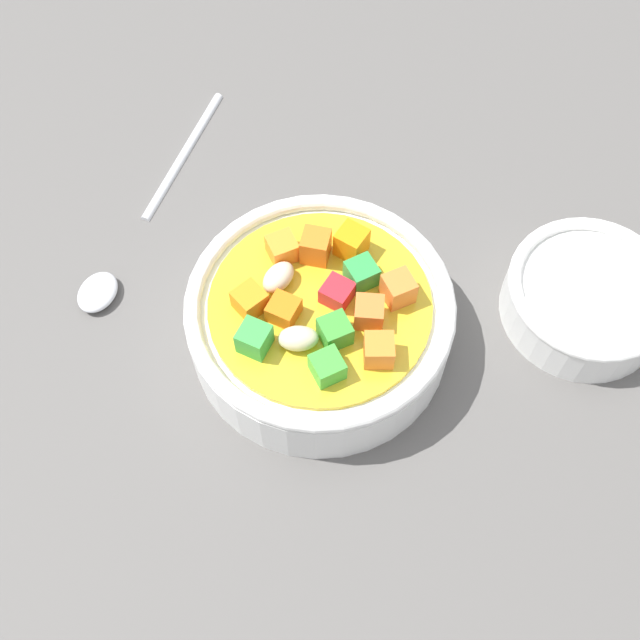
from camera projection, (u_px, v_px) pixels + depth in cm
name	position (u px, v px, depth cm)	size (l,w,h in cm)	color
ground_plane	(320.00, 345.00, 50.40)	(140.00, 140.00, 2.00)	#565451
soup_bowl_main	(320.00, 318.00, 47.22)	(16.12, 16.12, 6.29)	white
spoon	(135.00, 231.00, 53.06)	(14.77, 16.68, 1.07)	silver
side_bowl_small	(587.00, 297.00, 48.91)	(10.42, 10.42, 3.47)	white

